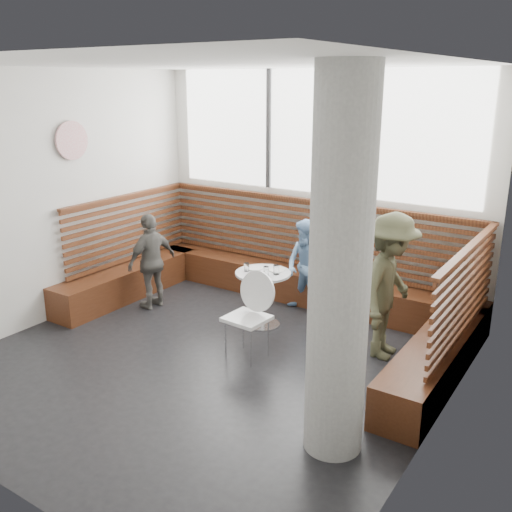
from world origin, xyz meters
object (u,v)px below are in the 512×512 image
Objects in this scene: concrete_column at (340,271)px; cafe_table at (263,288)px; adult_man at (389,287)px; child_left at (152,261)px; cafe_chair at (251,308)px; child_back at (306,267)px.

concrete_column is 2.82m from cafe_table.
child_left is (-3.26, -0.37, -0.18)m from adult_man.
cafe_chair is at bearing -66.69° from cafe_table.
cafe_table is 0.43× the size of adult_man.
cafe_table is (-1.88, 1.81, -1.08)m from concrete_column.
child_back is (-0.08, 1.46, 0.07)m from cafe_chair.
adult_man is at bearing 37.51° from cafe_chair.
child_back is at bearing 123.16° from concrete_column.
child_left is at bearing 170.32° from cafe_chair.
cafe_table is at bearing 108.10° from child_left.
cafe_chair is 2.02m from child_left.
child_left is (-1.63, -0.30, 0.15)m from cafe_table.
cafe_chair is 0.76× the size of child_back.
child_back is (-1.63, 2.49, -0.95)m from concrete_column.
child_left reaches higher than cafe_table.
concrete_column is at bearing -39.99° from child_back.
cafe_table is at bearing 117.41° from cafe_chair.
concrete_column is 2.47× the size of child_back.
child_left is at bearing 94.00° from adult_man.
concrete_column reaches higher than child_back.
child_back is at bearing 125.23° from child_left.
cafe_table is 0.56× the size of child_back.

